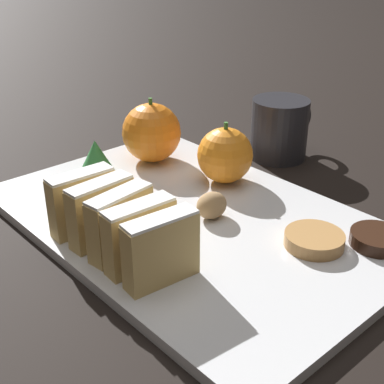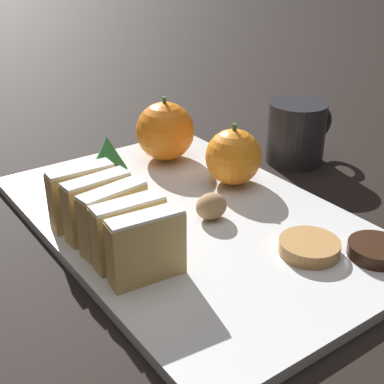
{
  "view_description": "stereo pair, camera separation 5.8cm",
  "coord_description": "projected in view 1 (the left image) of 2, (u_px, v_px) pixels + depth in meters",
  "views": [
    {
      "loc": [
        -0.35,
        -0.39,
        0.3
      ],
      "look_at": [
        0.0,
        0.0,
        0.04
      ],
      "focal_mm": 50.0,
      "sensor_mm": 36.0,
      "label": 1
    },
    {
      "loc": [
        -0.3,
        -0.42,
        0.3
      ],
      "look_at": [
        0.0,
        0.0,
        0.04
      ],
      "focal_mm": 50.0,
      "sensor_mm": 36.0,
      "label": 2
    }
  ],
  "objects": [
    {
      "name": "stollen_slice_fourth",
      "position": [
        101.0,
        212.0,
        0.53
      ],
      "size": [
        0.07,
        0.02,
        0.07
      ],
      "color": "tan",
      "rests_on": "serving_platter"
    },
    {
      "name": "orange_far",
      "position": [
        152.0,
        133.0,
        0.72
      ],
      "size": [
        0.08,
        0.08,
        0.09
      ],
      "color": "orange",
      "rests_on": "serving_platter"
    },
    {
      "name": "coffee_mug",
      "position": [
        280.0,
        129.0,
        0.76
      ],
      "size": [
        0.11,
        0.08,
        0.09
      ],
      "color": "#232328",
      "rests_on": "ground_plane"
    },
    {
      "name": "walnut",
      "position": [
        212.0,
        205.0,
        0.59
      ],
      "size": [
        0.04,
        0.03,
        0.03
      ],
      "color": "#9E7A51",
      "rests_on": "serving_platter"
    },
    {
      "name": "chocolate_cookie",
      "position": [
        378.0,
        239.0,
        0.54
      ],
      "size": [
        0.06,
        0.06,
        0.01
      ],
      "color": "black",
      "rests_on": "serving_platter"
    },
    {
      "name": "orange_near",
      "position": [
        225.0,
        155.0,
        0.66
      ],
      "size": [
        0.07,
        0.07,
        0.08
      ],
      "color": "orange",
      "rests_on": "serving_platter"
    },
    {
      "name": "ground_plane",
      "position": [
        192.0,
        225.0,
        0.6
      ],
      "size": [
        6.0,
        6.0,
        0.0
      ],
      "primitive_type": "plane",
      "color": "black"
    },
    {
      "name": "serving_platter",
      "position": [
        192.0,
        221.0,
        0.6
      ],
      "size": [
        0.3,
        0.45,
        0.01
      ],
      "color": "silver",
      "rests_on": "ground_plane"
    },
    {
      "name": "stollen_slice_fifth",
      "position": [
        82.0,
        202.0,
        0.55
      ],
      "size": [
        0.07,
        0.02,
        0.07
      ],
      "color": "tan",
      "rests_on": "serving_platter"
    },
    {
      "name": "stollen_slice_second",
      "position": [
        140.0,
        236.0,
        0.49
      ],
      "size": [
        0.07,
        0.03,
        0.07
      ],
      "color": "tan",
      "rests_on": "serving_platter"
    },
    {
      "name": "stollen_slice_third",
      "position": [
        121.0,
        223.0,
        0.51
      ],
      "size": [
        0.07,
        0.03,
        0.07
      ],
      "color": "tan",
      "rests_on": "serving_platter"
    },
    {
      "name": "evergreen_sprig",
      "position": [
        96.0,
        157.0,
        0.69
      ],
      "size": [
        0.05,
        0.05,
        0.05
      ],
      "color": "#2D7538",
      "rests_on": "serving_platter"
    },
    {
      "name": "gingerbread_cookie",
      "position": [
        314.0,
        240.0,
        0.54
      ],
      "size": [
        0.06,
        0.06,
        0.01
      ],
      "color": "#B27F47",
      "rests_on": "serving_platter"
    },
    {
      "name": "stollen_slice_front",
      "position": [
        161.0,
        250.0,
        0.47
      ],
      "size": [
        0.07,
        0.03,
        0.07
      ],
      "color": "tan",
      "rests_on": "serving_platter"
    }
  ]
}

